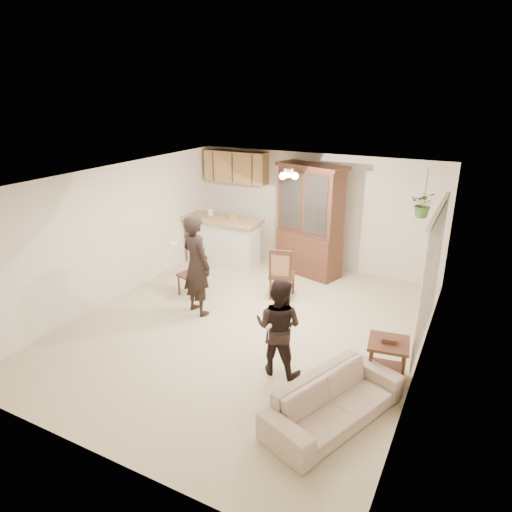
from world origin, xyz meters
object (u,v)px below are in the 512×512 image
at_px(adult, 196,265).
at_px(china_hutch, 310,221).
at_px(child, 278,329).
at_px(chair_hutch_right, 282,283).
at_px(chair_bar, 192,282).
at_px(side_table, 387,360).
at_px(sofa, 335,394).
at_px(chair_hutch_left, 246,254).

height_order(adult, china_hutch, china_hutch).
relative_size(child, chair_hutch_right, 1.33).
xyz_separation_m(chair_bar, chair_hutch_right, (1.59, 0.72, 0.02)).
xyz_separation_m(side_table, chair_bar, (-3.95, 1.05, -0.04)).
bearing_deg(china_hutch, child, -58.38).
distance_m(child, china_hutch, 3.80).
relative_size(sofa, chair_hutch_right, 1.85).
bearing_deg(child, chair_hutch_left, -56.66).
bearing_deg(china_hutch, chair_hutch_left, -151.53).
bearing_deg(sofa, chair_hutch_left, 61.59).
distance_m(china_hutch, chair_hutch_left, 1.66).
bearing_deg(side_table, child, -160.15).
relative_size(side_table, chair_bar, 0.69).
bearing_deg(chair_bar, adult, -31.80).
relative_size(china_hutch, chair_bar, 2.48).
height_order(sofa, chair_bar, chair_bar).
bearing_deg(adult, side_table, -166.80).
height_order(child, chair_hutch_right, child).
bearing_deg(chair_hutch_left, side_table, -27.29).
bearing_deg(sofa, adult, 83.33).
bearing_deg(side_table, sofa, -108.55).
xyz_separation_m(side_table, chair_hutch_right, (-2.36, 1.77, -0.02)).
xyz_separation_m(china_hutch, chair_hutch_left, (-1.39, -0.28, -0.87)).
distance_m(child, chair_hutch_left, 4.11).
bearing_deg(chair_bar, sofa, -16.65).
height_order(sofa, china_hutch, china_hutch).
relative_size(sofa, chair_bar, 1.98).
relative_size(child, chair_bar, 1.42).
bearing_deg(chair_bar, side_table, -0.25).
bearing_deg(adult, chair_hutch_left, -60.87).
xyz_separation_m(sofa, chair_hutch_right, (-1.99, 2.89, -0.08)).
distance_m(adult, china_hutch, 2.86).
relative_size(adult, chair_hutch_right, 1.77).
bearing_deg(side_table, chair_hutch_right, 143.16).
xyz_separation_m(sofa, child, (-1.02, 0.62, 0.31)).
distance_m(side_table, chair_hutch_left, 4.71).
xyz_separation_m(adult, side_table, (3.43, -0.50, -0.60)).
xyz_separation_m(chair_bar, chair_hutch_left, (0.21, 1.81, 0.03)).
bearing_deg(sofa, china_hutch, 46.27).
bearing_deg(adult, sofa, 173.52).
distance_m(adult, chair_hutch_left, 2.45).
height_order(adult, chair_hutch_left, adult).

